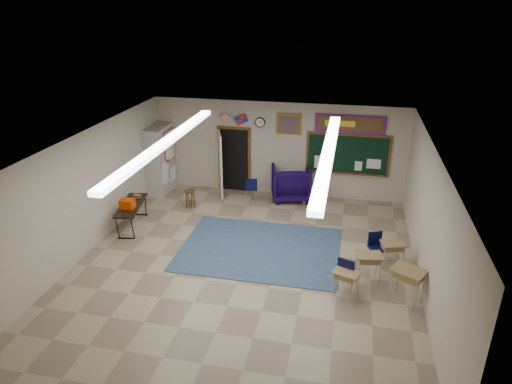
% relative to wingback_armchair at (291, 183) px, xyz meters
% --- Properties ---
extents(floor, '(9.00, 9.00, 0.00)m').
position_rel_wingback_armchair_xyz_m(floor, '(-0.51, -4.15, -0.54)').
color(floor, tan).
rests_on(floor, ground).
extents(back_wall, '(8.00, 0.04, 3.00)m').
position_rel_wingback_armchair_xyz_m(back_wall, '(-0.51, 0.35, 0.96)').
color(back_wall, '#B4A892').
rests_on(back_wall, floor).
extents(front_wall, '(8.00, 0.04, 3.00)m').
position_rel_wingback_armchair_xyz_m(front_wall, '(-0.51, -8.65, 0.96)').
color(front_wall, '#B4A892').
rests_on(front_wall, floor).
extents(left_wall, '(0.04, 9.00, 3.00)m').
position_rel_wingback_armchair_xyz_m(left_wall, '(-4.51, -4.15, 0.96)').
color(left_wall, '#B4A892').
rests_on(left_wall, floor).
extents(right_wall, '(0.04, 9.00, 3.00)m').
position_rel_wingback_armchair_xyz_m(right_wall, '(3.49, -4.15, 0.96)').
color(right_wall, '#B4A892').
rests_on(right_wall, floor).
extents(ceiling, '(8.00, 9.00, 0.04)m').
position_rel_wingback_armchair_xyz_m(ceiling, '(-0.51, -4.15, 2.46)').
color(ceiling, '#B9B9B4').
rests_on(ceiling, back_wall).
extents(area_rug, '(4.00, 3.00, 0.02)m').
position_rel_wingback_armchair_xyz_m(area_rug, '(-0.31, -3.35, -0.53)').
color(area_rug, '#384D6A').
rests_on(area_rug, floor).
extents(fluorescent_strips, '(3.86, 6.00, 0.10)m').
position_rel_wingback_armchair_xyz_m(fluorescent_strips, '(-0.51, -4.15, 2.40)').
color(fluorescent_strips, white).
rests_on(fluorescent_strips, ceiling).
extents(doorway, '(1.10, 0.89, 2.16)m').
position_rel_wingback_armchair_xyz_m(doorway, '(-2.01, 0.20, 0.52)').
color(doorway, black).
rests_on(doorway, back_wall).
extents(chalkboard, '(2.55, 0.14, 1.30)m').
position_rel_wingback_armchair_xyz_m(chalkboard, '(1.69, 0.31, 0.92)').
color(chalkboard, '#573518').
rests_on(chalkboard, back_wall).
extents(bulletin_board, '(2.10, 0.05, 0.55)m').
position_rel_wingback_armchair_xyz_m(bulletin_board, '(1.69, 0.32, 1.91)').
color(bulletin_board, red).
rests_on(bulletin_board, back_wall).
extents(framed_art_print, '(0.75, 0.05, 0.65)m').
position_rel_wingback_armchair_xyz_m(framed_art_print, '(-0.16, 0.32, 1.81)').
color(framed_art_print, '#8D5A1B').
rests_on(framed_art_print, back_wall).
extents(wall_clock, '(0.32, 0.05, 0.32)m').
position_rel_wingback_armchair_xyz_m(wall_clock, '(-1.06, 0.32, 1.81)').
color(wall_clock, black).
rests_on(wall_clock, back_wall).
extents(wall_flags, '(1.16, 0.06, 0.70)m').
position_rel_wingback_armchair_xyz_m(wall_flags, '(-1.91, 0.29, 1.94)').
color(wall_flags, red).
rests_on(wall_flags, back_wall).
extents(storage_cabinet, '(0.59, 1.25, 2.20)m').
position_rel_wingback_armchair_xyz_m(storage_cabinet, '(-4.22, -0.30, 0.55)').
color(storage_cabinet, '#A3A29E').
rests_on(storage_cabinet, floor).
extents(wingback_armchair, '(1.41, 1.43, 1.09)m').
position_rel_wingback_armchair_xyz_m(wingback_armchair, '(0.00, 0.00, 0.00)').
color(wingback_armchair, black).
rests_on(wingback_armchair, floor).
extents(student_chair_reading, '(0.48, 0.48, 0.79)m').
position_rel_wingback_armchair_xyz_m(student_chair_reading, '(-1.19, -0.40, -0.15)').
color(student_chair_reading, black).
rests_on(student_chair_reading, floor).
extents(student_chair_desk_a, '(0.54, 0.54, 0.84)m').
position_rel_wingback_armchair_xyz_m(student_chair_desk_a, '(1.91, -4.65, -0.12)').
color(student_chair_desk_a, black).
rests_on(student_chair_desk_a, floor).
extents(student_chair_desk_b, '(0.50, 0.50, 0.77)m').
position_rel_wingback_armchair_xyz_m(student_chair_desk_b, '(2.56, -3.42, -0.16)').
color(student_chair_desk_b, black).
rests_on(student_chair_desk_b, floor).
extents(student_desk_front_left, '(0.62, 0.51, 0.66)m').
position_rel_wingback_armchair_xyz_m(student_desk_front_left, '(2.35, -4.20, -0.17)').
color(student_desk_front_left, olive).
rests_on(student_desk_front_left, floor).
extents(student_desk_front_right, '(0.62, 0.53, 0.64)m').
position_rel_wingback_armchair_xyz_m(student_desk_front_right, '(2.90, -3.50, -0.19)').
color(student_desk_front_right, olive).
rests_on(student_desk_front_right, floor).
extents(student_desk_back_left, '(0.64, 0.56, 0.64)m').
position_rel_wingback_armchair_xyz_m(student_desk_back_left, '(1.88, -4.96, -0.18)').
color(student_desk_back_left, olive).
rests_on(student_desk_back_left, floor).
extents(student_desk_back_right, '(0.81, 0.75, 0.79)m').
position_rel_wingback_armchair_xyz_m(student_desk_back_right, '(3.11, -4.87, -0.10)').
color(student_desk_back_right, olive).
rests_on(student_desk_back_right, floor).
extents(folding_table, '(0.84, 1.70, 0.93)m').
position_rel_wingback_armchair_xyz_m(folding_table, '(-4.04, -2.86, -0.17)').
color(folding_table, black).
rests_on(folding_table, floor).
extents(wooden_stool, '(0.32, 0.32, 0.57)m').
position_rel_wingback_armchair_xyz_m(wooden_stool, '(-2.88, -1.33, -0.25)').
color(wooden_stool, '#513718').
rests_on(wooden_stool, floor).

